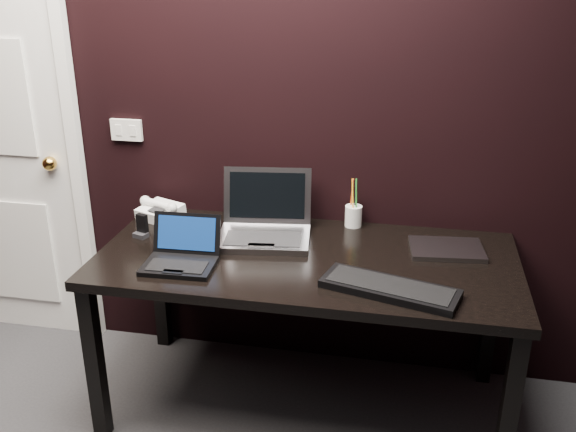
% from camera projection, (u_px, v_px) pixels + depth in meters
% --- Properties ---
extents(wall_back, '(4.00, 0.00, 4.00)m').
position_uv_depth(wall_back, '(256.00, 96.00, 2.81)').
color(wall_back, black).
rests_on(wall_back, ground).
extents(wall_switch, '(0.15, 0.02, 0.10)m').
position_uv_depth(wall_switch, '(126.00, 130.00, 2.98)').
color(wall_switch, silver).
rests_on(wall_switch, wall_back).
extents(desk, '(1.70, 0.80, 0.74)m').
position_uv_depth(desk, '(306.00, 273.00, 2.64)').
color(desk, black).
rests_on(desk, ground).
extents(netbook, '(0.29, 0.26, 0.18)m').
position_uv_depth(netbook, '(181.00, 256.00, 2.52)').
color(netbook, black).
rests_on(netbook, desk).
extents(silver_laptop, '(0.43, 0.40, 0.27)m').
position_uv_depth(silver_laptop, '(265.00, 226.00, 2.76)').
color(silver_laptop, '#9A999E').
rests_on(silver_laptop, desk).
extents(ext_keyboard, '(0.52, 0.29, 0.03)m').
position_uv_depth(ext_keyboard, '(390.00, 288.00, 2.32)').
color(ext_keyboard, black).
rests_on(ext_keyboard, desk).
extents(closed_laptop, '(0.32, 0.24, 0.02)m').
position_uv_depth(closed_laptop, '(447.00, 249.00, 2.64)').
color(closed_laptop, '#96969B').
rests_on(closed_laptop, desk).
extents(desk_phone, '(0.22, 0.22, 0.11)m').
position_uv_depth(desk_phone, '(160.00, 211.00, 2.96)').
color(desk_phone, white).
rests_on(desk_phone, desk).
extents(mobile_phone, '(0.07, 0.06, 0.10)m').
position_uv_depth(mobile_phone, '(142.00, 228.00, 2.77)').
color(mobile_phone, black).
rests_on(mobile_phone, desk).
extents(pen_cup, '(0.08, 0.08, 0.22)m').
position_uv_depth(pen_cup, '(353.00, 215.00, 2.88)').
color(pen_cup, silver).
rests_on(pen_cup, desk).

